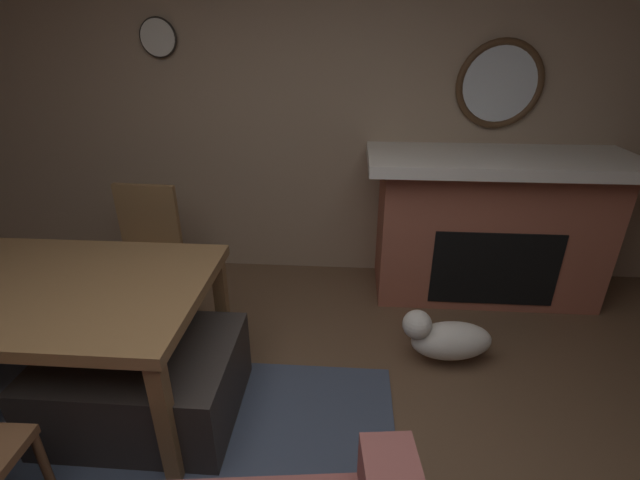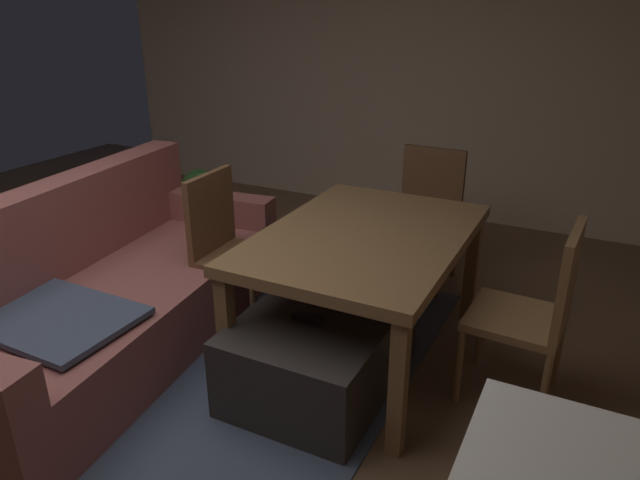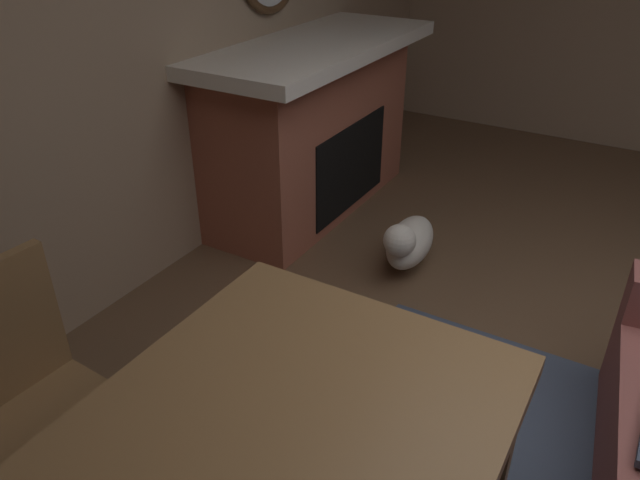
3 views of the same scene
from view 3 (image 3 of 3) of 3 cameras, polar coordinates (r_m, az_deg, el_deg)
wall_back_fireplace_side at (r=3.00m, az=-21.75°, el=18.89°), size 7.68×0.12×2.81m
fireplace at (r=3.97m, az=-0.68°, el=10.55°), size 1.84×0.76×1.11m
tv_remote at (r=1.95m, az=5.02°, el=-18.35°), size 0.06×0.16×0.02m
dining_chair_south at (r=2.16m, az=-25.87°, el=-12.62°), size 0.46×0.46×0.93m
small_dog at (r=3.41m, az=8.31°, el=-0.16°), size 0.56×0.29×0.33m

